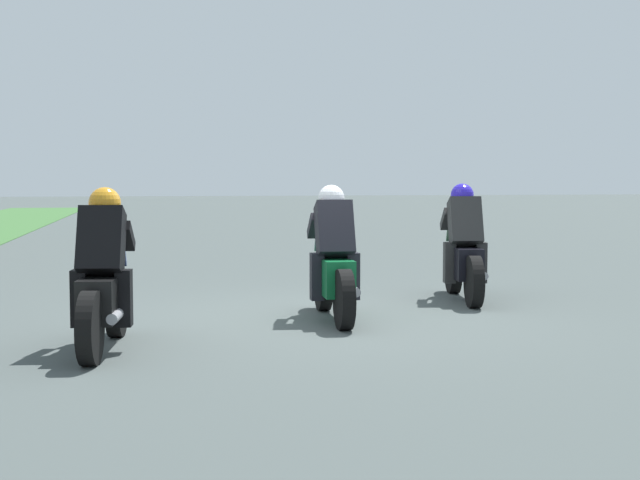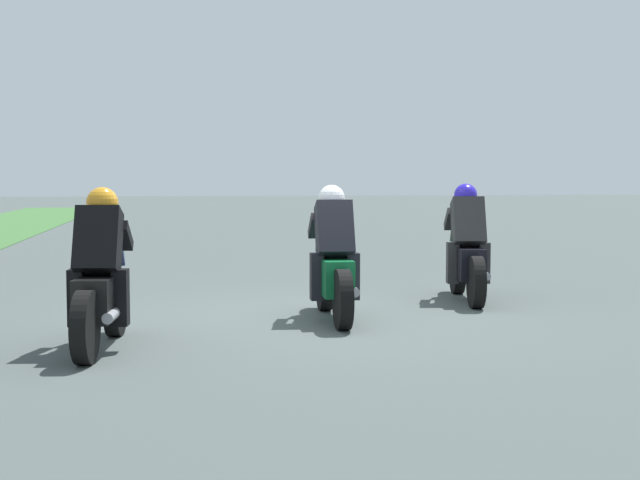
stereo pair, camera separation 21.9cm
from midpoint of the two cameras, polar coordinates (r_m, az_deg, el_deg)
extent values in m
plane|color=#454E4D|center=(10.49, -0.53, -4.85)|extent=(120.00, 120.00, 0.00)
cylinder|color=black|center=(12.76, 7.75, -1.84)|extent=(0.65, 0.22, 0.64)
cylinder|color=black|center=(11.39, 8.96, -2.57)|extent=(0.65, 0.22, 0.64)
cube|color=black|center=(12.05, 8.33, -1.33)|extent=(1.13, 0.46, 0.40)
ellipsoid|color=black|center=(12.13, 8.26, 0.12)|extent=(0.51, 0.36, 0.24)
cube|color=red|center=(11.55, 8.79, -1.47)|extent=(0.08, 0.17, 0.08)
cylinder|color=#A5A5AD|center=(11.75, 9.40, -2.12)|extent=(0.43, 0.15, 0.10)
cube|color=#262626|center=(11.92, 8.44, 1.11)|extent=(0.53, 0.46, 0.66)
sphere|color=#2C1FC4|center=(12.12, 8.27, 2.77)|extent=(0.34, 0.34, 0.30)
cube|color=#4F7F5C|center=(12.52, 7.93, 0.43)|extent=(0.19, 0.28, 0.23)
cube|color=#262626|center=(11.90, 7.49, -1.39)|extent=(0.20, 0.16, 0.52)
cube|color=#262626|center=(11.97, 9.37, -1.38)|extent=(0.20, 0.16, 0.52)
cube|color=#262626|center=(12.26, 7.29, 1.30)|extent=(0.39, 0.15, 0.31)
cube|color=#262626|center=(12.32, 8.94, 1.29)|extent=(0.39, 0.15, 0.31)
cylinder|color=black|center=(11.04, -0.37, -2.73)|extent=(0.64, 0.15, 0.64)
cylinder|color=black|center=(9.67, 0.85, -3.70)|extent=(0.64, 0.15, 0.64)
cube|color=#106332|center=(10.33, 0.20, -2.19)|extent=(1.10, 0.33, 0.40)
ellipsoid|color=#106332|center=(10.40, 0.11, -0.49)|extent=(0.48, 0.31, 0.24)
cube|color=red|center=(9.83, 0.67, -2.39)|extent=(0.06, 0.16, 0.08)
cylinder|color=#A5A5AD|center=(10.03, 1.42, -3.13)|extent=(0.42, 0.11, 0.10)
cube|color=black|center=(10.19, 0.29, 0.66)|extent=(0.49, 0.41, 0.66)
sphere|color=silver|center=(10.39, 0.10, 2.60)|extent=(0.30, 0.30, 0.30)
cube|color=slate|center=(10.79, -0.22, -0.11)|extent=(0.16, 0.26, 0.23)
cube|color=black|center=(10.18, -0.81, -2.28)|extent=(0.18, 0.14, 0.52)
cube|color=black|center=(10.25, 1.41, -2.24)|extent=(0.18, 0.14, 0.52)
cube|color=black|center=(10.54, -1.01, 0.88)|extent=(0.39, 0.10, 0.31)
cube|color=black|center=(10.59, 0.93, 0.90)|extent=(0.39, 0.10, 0.31)
cylinder|color=black|center=(9.51, -13.10, -3.93)|extent=(0.65, 0.21, 0.64)
cylinder|color=black|center=(8.15, -14.77, -5.29)|extent=(0.65, 0.21, 0.64)
cube|color=black|center=(8.80, -13.89, -3.40)|extent=(1.13, 0.44, 0.40)
ellipsoid|color=black|center=(8.86, -13.81, -1.40)|extent=(0.51, 0.35, 0.24)
cube|color=red|center=(8.30, -14.54, -3.72)|extent=(0.08, 0.17, 0.08)
cylinder|color=#A5A5AD|center=(8.45, -13.24, -4.59)|extent=(0.43, 0.14, 0.10)
cube|color=black|center=(8.65, -14.07, -0.07)|extent=(0.52, 0.45, 0.66)
sphere|color=orange|center=(8.85, -13.85, 2.23)|extent=(0.33, 0.33, 0.30)
cube|color=#435689|center=(9.25, -13.36, -0.91)|extent=(0.18, 0.28, 0.23)
cube|color=black|center=(8.72, -15.33, -3.49)|extent=(0.19, 0.16, 0.52)
cube|color=black|center=(8.65, -12.73, -3.51)|extent=(0.19, 0.16, 0.52)
cube|color=black|center=(9.06, -14.75, 0.22)|extent=(0.39, 0.14, 0.31)
cube|color=black|center=(8.99, -12.50, 0.24)|extent=(0.39, 0.14, 0.31)
camera|label=1|loc=(0.11, -90.61, -0.04)|focal=51.79mm
camera|label=2|loc=(0.11, 89.39, 0.04)|focal=51.79mm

